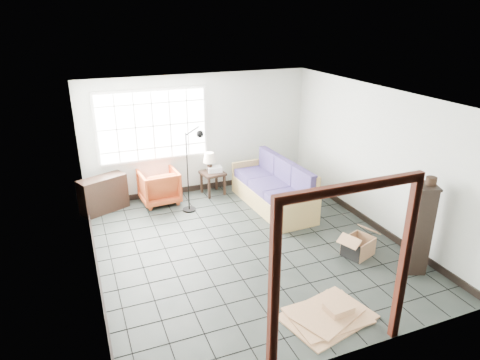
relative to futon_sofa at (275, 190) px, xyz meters
name	(u,v)px	position (x,y,z in m)	size (l,w,h in m)	color
ground	(247,246)	(-1.17, -1.30, -0.36)	(5.50, 5.50, 0.00)	black
room_shell	(247,154)	(-1.17, -1.28, 1.32)	(5.02, 5.52, 2.61)	silver
window_panel	(153,126)	(-2.17, 1.40, 1.24)	(2.32, 0.08, 1.52)	silver
doorway_trim	(346,253)	(-1.17, -4.00, 1.02)	(1.80, 0.08, 2.20)	#3A150D
futon_sofa	(275,190)	(0.00, 0.00, 0.00)	(0.95, 2.28, 0.99)	#A28649
armchair	(159,185)	(-2.20, 1.10, 0.04)	(0.77, 0.72, 0.79)	#904514
side_table	(213,176)	(-1.00, 1.10, 0.06)	(0.54, 0.54, 0.52)	black
table_lamp	(209,158)	(-1.04, 1.16, 0.46)	(0.29, 0.29, 0.43)	black
projector	(215,169)	(-0.94, 1.12, 0.21)	(0.33, 0.27, 0.11)	silver
floor_lamp	(194,167)	(-1.60, 0.44, 0.57)	(0.50, 0.31, 1.75)	black
console_shelf	(103,194)	(-3.32, 1.10, 0.00)	(1.00, 0.71, 0.73)	black
tall_shelf	(419,228)	(0.98, -2.94, 0.37)	(0.43, 0.48, 1.44)	black
pot	(431,181)	(1.03, -2.94, 1.14)	(0.18, 0.18, 0.12)	black
open_box	(358,246)	(0.43, -2.25, -0.20)	(0.84, 0.61, 0.43)	#A77650
cardboard_pile	(329,314)	(-0.89, -3.42, -0.31)	(1.31, 1.06, 0.17)	#A77650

